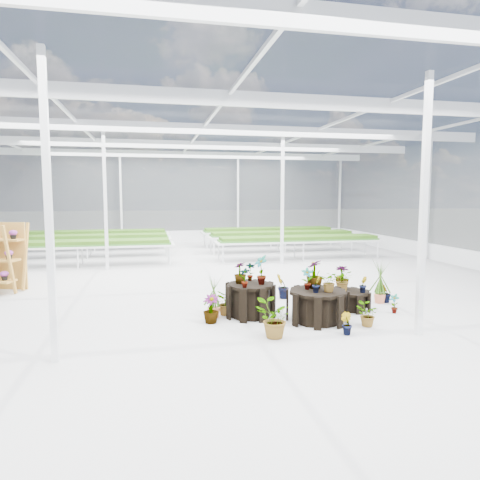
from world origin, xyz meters
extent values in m
plane|color=gray|center=(0.00, 0.00, 0.00)|extent=(24.00, 24.00, 0.00)
cylinder|color=black|center=(0.36, -2.27, 0.33)|extent=(1.22, 1.22, 0.67)
cylinder|color=black|center=(1.56, -2.87, 0.31)|extent=(1.54, 1.54, 0.61)
cylinder|color=black|center=(2.56, -2.17, 0.20)|extent=(0.95, 0.95, 0.40)
imported|color=#2E5414|center=(0.17, -2.19, 0.89)|extent=(0.33, 0.33, 0.44)
imported|color=#2E5414|center=(0.57, -2.35, 0.96)|extent=(0.30, 0.36, 0.59)
imported|color=#2E5414|center=(0.44, -1.94, 0.86)|extent=(0.24, 0.21, 0.39)
imported|color=#2E5414|center=(0.18, -2.59, 0.87)|extent=(0.22, 0.16, 0.40)
imported|color=#2E5414|center=(1.39, -2.76, 0.83)|extent=(0.26, 0.20, 0.43)
imported|color=#2E5414|center=(1.74, -3.03, 0.81)|extent=(0.46, 0.45, 0.39)
imported|color=#2E5414|center=(1.58, -2.67, 0.90)|extent=(0.44, 0.44, 0.57)
imported|color=#2E5414|center=(1.47, -3.04, 0.77)|extent=(0.22, 0.22, 0.32)
imported|color=#2E5414|center=(2.44, -2.14, 0.63)|extent=(0.53, 0.51, 0.46)
imported|color=#2E5414|center=(2.79, -2.37, 0.57)|extent=(0.23, 0.24, 0.34)
imported|color=#2E5414|center=(2.53, -1.92, 0.66)|extent=(0.39, 0.39, 0.52)
imported|color=#2E5414|center=(-0.48, -2.56, 0.28)|extent=(0.40, 0.40, 0.55)
imported|color=#2E5414|center=(-0.09, -2.09, 0.26)|extent=(0.51, 0.56, 0.51)
imported|color=#2E5414|center=(0.44, -3.65, 0.33)|extent=(0.65, 0.58, 0.67)
imported|color=#2E5414|center=(1.76, -3.73, 0.20)|extent=(0.24, 0.26, 0.39)
imported|color=#2E5414|center=(2.34, -3.37, 0.22)|extent=(0.53, 0.52, 0.45)
imported|color=#2E5414|center=(3.35, -2.67, 0.20)|extent=(0.22, 0.26, 0.41)
imported|color=#2E5414|center=(3.64, -1.85, 0.23)|extent=(0.33, 0.32, 0.46)
imported|color=#2E5414|center=(2.79, -1.33, 0.29)|extent=(0.26, 0.32, 0.59)
imported|color=#2E5414|center=(1.45, -0.99, 0.30)|extent=(0.42, 0.39, 0.60)
imported|color=#2E5414|center=(0.26, -1.50, 0.26)|extent=(0.30, 0.22, 0.51)
camera|label=1|loc=(-1.58, -10.52, 2.45)|focal=32.00mm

